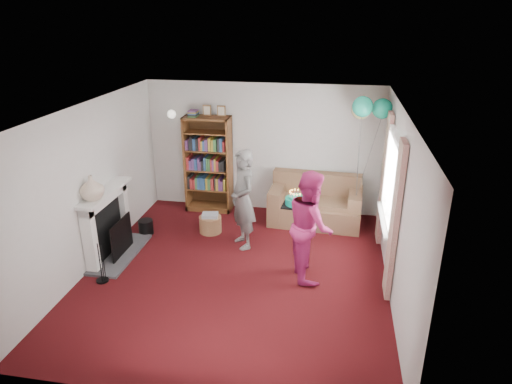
% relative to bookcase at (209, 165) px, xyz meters
% --- Properties ---
extents(ground, '(5.00, 5.00, 0.00)m').
position_rel_bookcase_xyz_m(ground, '(1.04, -2.30, -0.92)').
color(ground, black).
rests_on(ground, ground).
extents(wall_back, '(4.50, 0.02, 2.50)m').
position_rel_bookcase_xyz_m(wall_back, '(1.04, 0.21, 0.33)').
color(wall_back, silver).
rests_on(wall_back, ground).
extents(wall_left, '(0.02, 5.00, 2.50)m').
position_rel_bookcase_xyz_m(wall_left, '(-1.22, -2.30, 0.33)').
color(wall_left, silver).
rests_on(wall_left, ground).
extents(wall_right, '(0.02, 5.00, 2.50)m').
position_rel_bookcase_xyz_m(wall_right, '(3.30, -2.30, 0.33)').
color(wall_right, silver).
rests_on(wall_right, ground).
extents(ceiling, '(4.50, 5.00, 0.01)m').
position_rel_bookcase_xyz_m(ceiling, '(1.04, -2.30, 1.58)').
color(ceiling, white).
rests_on(ceiling, wall_back).
extents(fireplace, '(0.55, 1.80, 1.12)m').
position_rel_bookcase_xyz_m(fireplace, '(-1.05, -2.11, -0.41)').
color(fireplace, '#3F3F42').
rests_on(fireplace, ground).
extents(window_bay, '(0.14, 2.02, 2.20)m').
position_rel_bookcase_xyz_m(window_bay, '(3.24, -1.70, 0.28)').
color(window_bay, white).
rests_on(window_bay, ground).
extents(wall_sconce, '(0.16, 0.23, 0.16)m').
position_rel_bookcase_xyz_m(wall_sconce, '(-0.71, 0.06, 0.96)').
color(wall_sconce, gold).
rests_on(wall_sconce, ground).
extents(bookcase, '(0.89, 0.42, 2.09)m').
position_rel_bookcase_xyz_m(bookcase, '(0.00, 0.00, 0.00)').
color(bookcase, '#472B14').
rests_on(bookcase, ground).
extents(sofa, '(1.67, 0.89, 0.89)m').
position_rel_bookcase_xyz_m(sofa, '(2.12, -0.23, -0.59)').
color(sofa, brown).
rests_on(sofa, ground).
extents(wicker_basket, '(0.40, 0.40, 0.36)m').
position_rel_bookcase_xyz_m(wicker_basket, '(0.29, -1.03, -0.76)').
color(wicker_basket, '#A97B4F').
rests_on(wicker_basket, ground).
extents(person_striped, '(0.67, 0.74, 1.69)m').
position_rel_bookcase_xyz_m(person_striped, '(0.97, -1.42, -0.08)').
color(person_striped, black).
rests_on(person_striped, ground).
extents(person_magenta, '(0.82, 0.94, 1.66)m').
position_rel_bookcase_xyz_m(person_magenta, '(2.12, -2.15, -0.09)').
color(person_magenta, '#AD225F').
rests_on(person_magenta, ground).
extents(birthday_cake, '(0.40, 0.40, 0.22)m').
position_rel_bookcase_xyz_m(birthday_cake, '(1.89, -1.92, 0.17)').
color(birthday_cake, black).
rests_on(birthday_cake, ground).
extents(balloons, '(0.67, 0.72, 1.79)m').
position_rel_bookcase_xyz_m(balloons, '(2.91, -0.42, 1.30)').
color(balloons, '#3F3F3F').
rests_on(balloons, ground).
extents(mantel_vase, '(0.38, 0.38, 0.37)m').
position_rel_bookcase_xyz_m(mantel_vase, '(-1.08, -2.45, 0.39)').
color(mantel_vase, beige).
rests_on(mantel_vase, fireplace).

